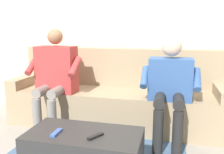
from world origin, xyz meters
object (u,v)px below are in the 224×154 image
Objects in this scene: person_right_seated at (55,74)px; coffee_table at (84,153)px; person_left_seated at (170,83)px; couch at (116,99)px; remote_black at (95,136)px; remote_blue at (56,133)px.

coffee_table is at bearing 128.99° from person_right_seated.
coffee_table is 0.84× the size of person_left_seated.
couch is 18.09× the size of remote_black.
person_right_seated is (1.31, 0.00, 0.04)m from person_left_seated.
couch is 1.21m from remote_black.
person_right_seated reaches higher than remote_blue.
couch is 0.80m from person_left_seated.
remote_black is at bearing 92.96° from remote_blue.
remote_blue is at bearing 123.74° from remote_black.
couch is at bearing -26.59° from person_left_seated.
couch is 2.36× the size of person_left_seated.
person_right_seated is at bearing 0.15° from person_left_seated.
remote_blue is (0.20, 0.08, 0.19)m from coffee_table.
couch is at bearing -90.00° from coffee_table.
person_left_seated is 1.06m from remote_black.
person_left_seated is 7.86× the size of remote_blue.
person_left_seated reaches higher than remote_blue.
person_right_seated reaches higher than coffee_table.
couch reaches higher than coffee_table.
couch is 0.82m from person_right_seated.
person_right_seated is at bearing 72.88° from remote_black.
coffee_table is 6.45× the size of remote_black.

